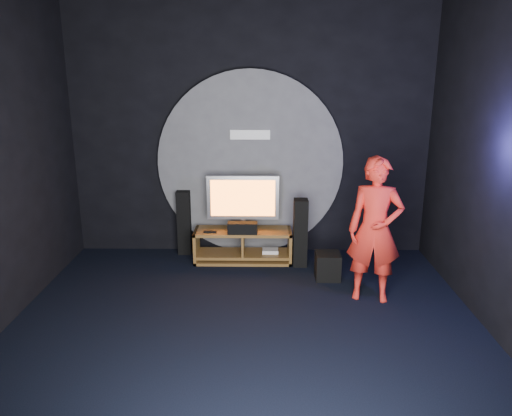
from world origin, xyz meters
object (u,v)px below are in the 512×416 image
Objects in this scene: media_console at (244,247)px; tower_speaker_left at (184,222)px; player at (375,230)px; tower_speaker_right at (300,233)px; subwoofer at (328,266)px; tv at (243,200)px.

media_console is 0.95m from tower_speaker_left.
tower_speaker_right is at bearing 138.74° from player.
media_console is 1.44× the size of tower_speaker_right.
tower_speaker_left is at bearing 155.46° from subwoofer.
player reaches higher than tower_speaker_right.
subwoofer is (1.10, -0.66, -0.69)m from tv.
subwoofer is at bearing 139.65° from player.
tower_speaker_left and tower_speaker_right have the same top height.
tv is (-0.01, 0.07, 0.66)m from media_console.
tv is 0.59× the size of player.
tv is 1.06× the size of tower_speaker_right.
subwoofer is (0.32, -0.44, -0.29)m from tower_speaker_right.
tower_speaker_left reaches higher than media_console.
media_console is 1.25m from subwoofer.
player reaches higher than tv.
tv is 0.97m from tower_speaker_left.
media_console is at bearing -19.19° from tower_speaker_left.
media_console is at bearing 154.40° from player.
tower_speaker_left is 2.83m from player.
media_console is 1.44× the size of tower_speaker_left.
tower_speaker_left is (-0.86, 0.30, 0.27)m from media_console.
player reaches higher than subwoofer.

